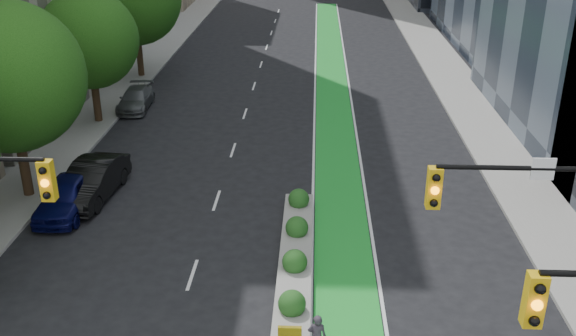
# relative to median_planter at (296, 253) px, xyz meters

# --- Properties ---
(sidewalk_left) EXTENTS (3.60, 90.00, 0.15)m
(sidewalk_left) POSITION_rel_median_planter_xyz_m (-13.00, 17.96, -0.30)
(sidewalk_left) COLOR gray
(sidewalk_left) RESTS_ON ground
(sidewalk_right) EXTENTS (3.60, 90.00, 0.15)m
(sidewalk_right) POSITION_rel_median_planter_xyz_m (10.60, 17.96, -0.30)
(sidewalk_right) COLOR gray
(sidewalk_right) RESTS_ON ground
(bike_lane_paint) EXTENTS (2.20, 70.00, 0.01)m
(bike_lane_paint) POSITION_rel_median_planter_xyz_m (1.80, 22.96, -0.37)
(bike_lane_paint) COLOR green
(bike_lane_paint) RESTS_ON ground
(tree_mid) EXTENTS (6.40, 6.40, 8.78)m
(tree_mid) POSITION_rel_median_planter_xyz_m (-12.20, 4.96, 5.20)
(tree_mid) COLOR black
(tree_mid) RESTS_ON ground
(tree_midfar) EXTENTS (5.60, 5.60, 7.76)m
(tree_midfar) POSITION_rel_median_planter_xyz_m (-12.20, 14.96, 4.57)
(tree_midfar) COLOR black
(tree_midfar) RESTS_ON ground
(median_planter) EXTENTS (1.20, 10.26, 1.10)m
(median_planter) POSITION_rel_median_planter_xyz_m (0.00, 0.00, 0.00)
(median_planter) COLOR gray
(median_planter) RESTS_ON ground
(parked_car_left_near) EXTENTS (1.92, 4.58, 1.55)m
(parked_car_left_near) POSITION_rel_median_planter_xyz_m (-9.91, 3.62, 0.40)
(parked_car_left_near) COLOR #0B0D44
(parked_car_left_near) RESTS_ON ground
(parked_car_left_mid) EXTENTS (2.23, 5.19, 1.66)m
(parked_car_left_mid) POSITION_rel_median_planter_xyz_m (-9.26, 5.02, 0.46)
(parked_car_left_mid) COLOR black
(parked_car_left_mid) RESTS_ON ground
(parked_car_left_far) EXTENTS (1.99, 4.49, 1.28)m
(parked_car_left_far) POSITION_rel_median_planter_xyz_m (-10.65, 17.64, 0.27)
(parked_car_left_far) COLOR #535557
(parked_car_left_far) RESTS_ON ground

